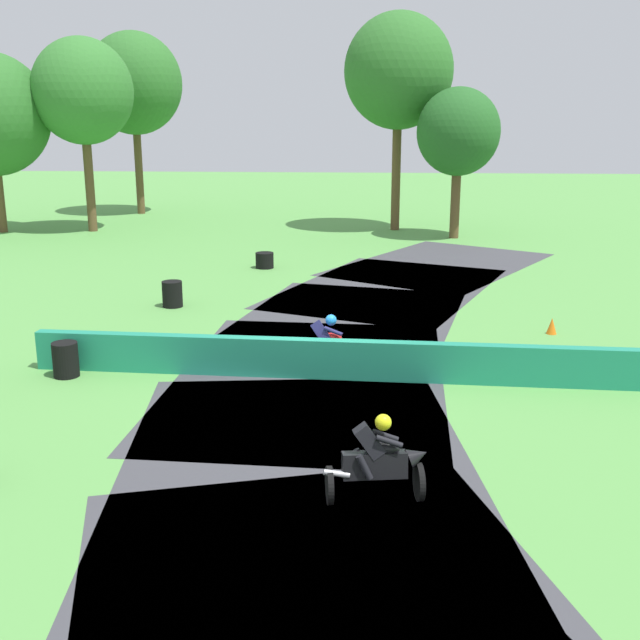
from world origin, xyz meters
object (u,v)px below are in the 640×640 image
(tire_stack_near, at_px, (265,260))
(tire_stack_mid_b, at_px, (66,360))
(motorcycle_lead_red, at_px, (328,346))
(motorcycle_chase_black, at_px, (379,461))
(tire_stack_mid_a, at_px, (172,294))
(traffic_cone, at_px, (552,326))

(tire_stack_near, bearing_deg, tire_stack_mid_b, -102.40)
(motorcycle_lead_red, relative_size, tire_stack_near, 2.44)
(motorcycle_chase_black, relative_size, tire_stack_mid_a, 2.09)
(motorcycle_lead_red, height_order, motorcycle_chase_black, motorcycle_chase_black)
(tire_stack_mid_b, distance_m, traffic_cone, 12.59)
(motorcycle_lead_red, height_order, tire_stack_near, motorcycle_lead_red)
(tire_stack_mid_a, bearing_deg, motorcycle_lead_red, -49.22)
(tire_stack_near, height_order, tire_stack_mid_a, tire_stack_mid_a)
(motorcycle_chase_black, height_order, traffic_cone, motorcycle_chase_black)
(motorcycle_chase_black, xyz_separation_m, tire_stack_near, (-4.24, 18.27, -0.36))
(motorcycle_lead_red, distance_m, tire_stack_near, 12.59)
(motorcycle_lead_red, xyz_separation_m, tire_stack_mid_b, (-5.93, -0.67, -0.24))
(motorcycle_chase_black, height_order, tire_stack_near, motorcycle_chase_black)
(tire_stack_mid_a, distance_m, traffic_cone, 11.27)
(traffic_cone, bearing_deg, tire_stack_mid_b, -160.05)
(tire_stack_near, distance_m, tire_stack_mid_b, 13.18)
(motorcycle_lead_red, bearing_deg, traffic_cone, 31.56)
(tire_stack_mid_a, height_order, traffic_cone, tire_stack_mid_a)
(tire_stack_mid_b, height_order, traffic_cone, tire_stack_mid_b)
(traffic_cone, bearing_deg, tire_stack_mid_a, 168.10)
(tire_stack_mid_a, bearing_deg, motorcycle_chase_black, -62.46)
(tire_stack_mid_a, xyz_separation_m, tire_stack_mid_b, (-0.81, -6.62, 0.00))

